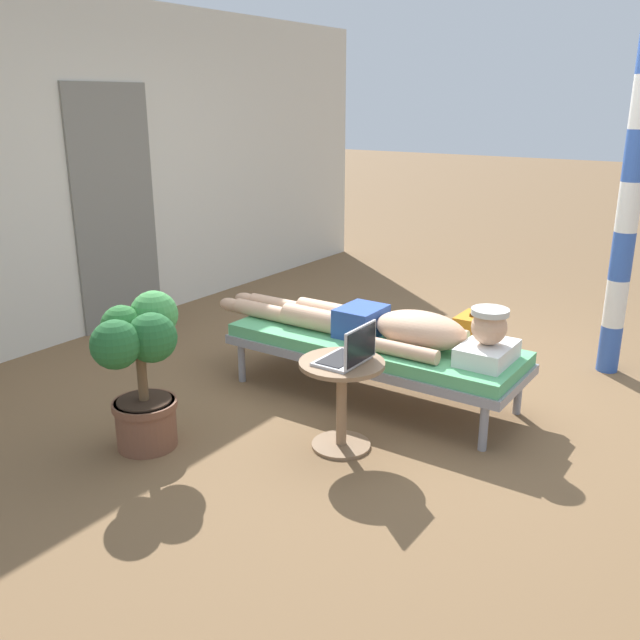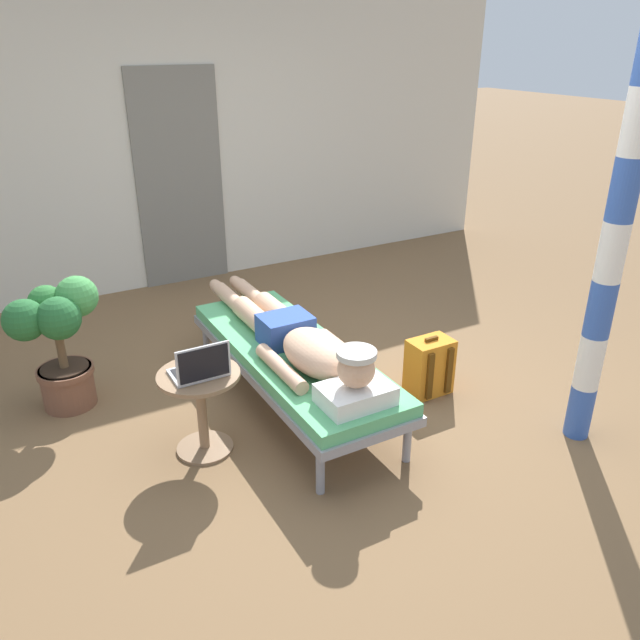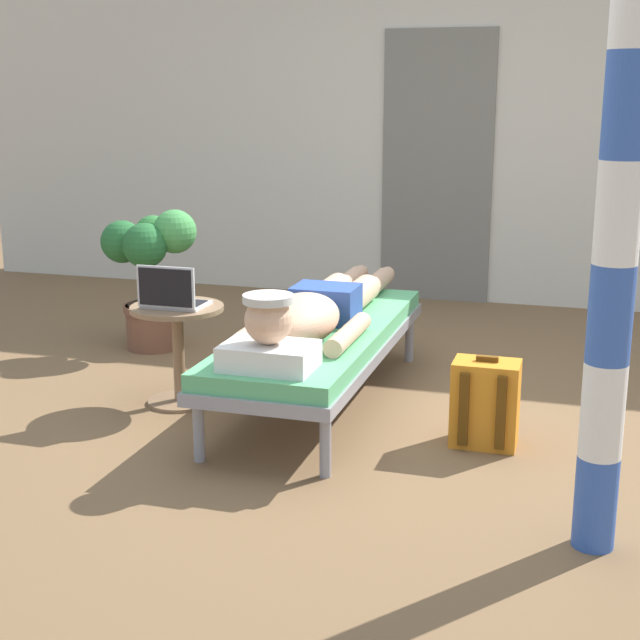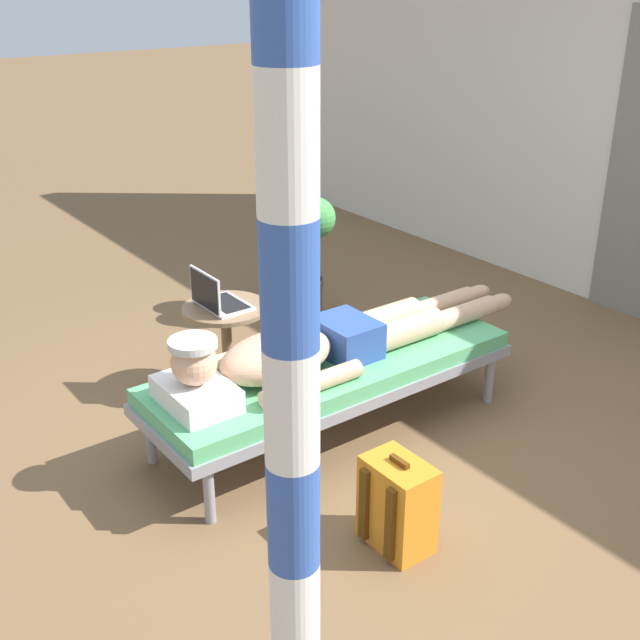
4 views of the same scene
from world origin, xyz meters
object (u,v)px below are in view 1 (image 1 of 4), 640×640
(person_reclining, at_px, (388,326))
(potted_plant, at_px, (141,363))
(lounge_chair, at_px, (373,348))
(backpack, at_px, (471,341))
(side_table, at_px, (342,389))
(porch_post, at_px, (629,207))
(laptop, at_px, (350,353))

(person_reclining, height_order, potted_plant, potted_plant)
(lounge_chair, height_order, backpack, backpack)
(side_table, height_order, porch_post, porch_post)
(laptop, bearing_deg, potted_plant, 122.57)
(laptop, bearing_deg, porch_post, -24.18)
(lounge_chair, xyz_separation_m, potted_plant, (-1.33, 0.72, 0.17))
(laptop, height_order, potted_plant, potted_plant)
(laptop, xyz_separation_m, backpack, (1.60, -0.07, -0.39))
(person_reclining, distance_m, porch_post, 1.89)
(backpack, height_order, potted_plant, potted_plant)
(lounge_chair, distance_m, side_table, 0.74)
(laptop, xyz_separation_m, porch_post, (2.09, -0.94, 0.62))
(lounge_chair, distance_m, potted_plant, 1.52)
(laptop, relative_size, potted_plant, 0.35)
(laptop, relative_size, backpack, 0.73)
(lounge_chair, relative_size, laptop, 6.40)
(potted_plant, bearing_deg, porch_post, -35.20)
(side_table, bearing_deg, potted_plant, 123.99)
(backpack, bearing_deg, laptop, 177.49)
(lounge_chair, height_order, potted_plant, potted_plant)
(person_reclining, bearing_deg, potted_plant, 148.25)
(porch_post, bearing_deg, person_reclining, 141.74)
(lounge_chair, bearing_deg, side_table, -163.80)
(porch_post, bearing_deg, potted_plant, 144.80)
(backpack, height_order, porch_post, porch_post)
(side_table, xyz_separation_m, porch_post, (2.09, -0.99, 0.85))
(porch_post, bearing_deg, backpack, 119.66)
(person_reclining, xyz_separation_m, side_table, (-0.71, -0.10, -0.16))
(potted_plant, bearing_deg, backpack, -25.24)
(lounge_chair, distance_m, porch_post, 2.02)
(person_reclining, height_order, side_table, person_reclining)
(lounge_chair, relative_size, porch_post, 0.83)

